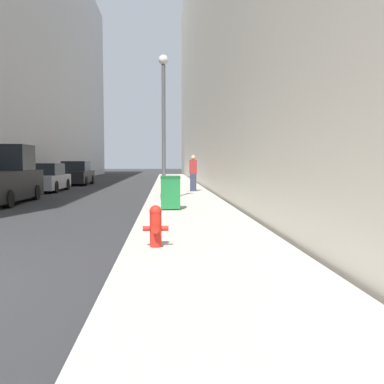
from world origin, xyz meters
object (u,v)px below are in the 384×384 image
parked_sedan_near (46,179)px  parked_sedan_far (76,174)px  trash_bin (170,192)px  pedestrian_on_sidewalk (193,173)px  fire_hydrant (156,225)px  lamppost (164,119)px

parked_sedan_near → parked_sedan_far: size_ratio=0.99×
parked_sedan_near → trash_bin: bearing=-57.9°
parked_sedan_far → pedestrian_on_sidewalk: size_ratio=2.43×
fire_hydrant → parked_sedan_near: (-6.36, 16.59, 0.19)m
parked_sedan_near → pedestrian_on_sidewalk: bearing=-16.4°
fire_hydrant → parked_sedan_far: size_ratio=0.16×
fire_hydrant → parked_sedan_near: 17.77m
trash_bin → parked_sedan_near: bearing=122.1°
fire_hydrant → parked_sedan_far: 24.35m
parked_sedan_far → pedestrian_on_sidewalk: pedestrian_on_sidewalk is taller
fire_hydrant → pedestrian_on_sidewalk: bearing=83.7°
fire_hydrant → trash_bin: trash_bin is taller
fire_hydrant → trash_bin: (0.33, 5.94, 0.16)m
fire_hydrant → lamppost: (0.12, 9.26, 2.76)m
trash_bin → pedestrian_on_sidewalk: (1.25, 8.32, 0.38)m
pedestrian_on_sidewalk → trash_bin: bearing=-98.6°
parked_sedan_near → lamppost: bearing=-48.5°
parked_sedan_near → parked_sedan_far: (0.20, 6.97, 0.06)m
fire_hydrant → trash_bin: size_ratio=0.70×
lamppost → parked_sedan_near: (-6.47, 7.33, -2.57)m
trash_bin → parked_sedan_near: parked_sedan_near is taller
fire_hydrant → pedestrian_on_sidewalk: size_ratio=0.40×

